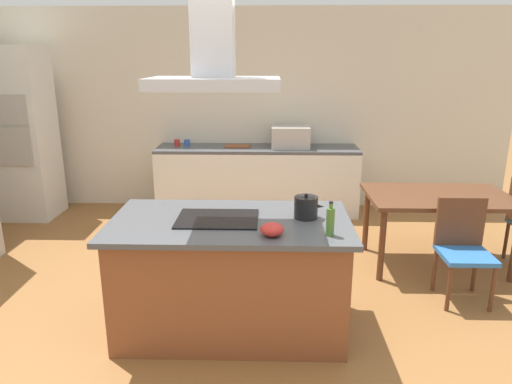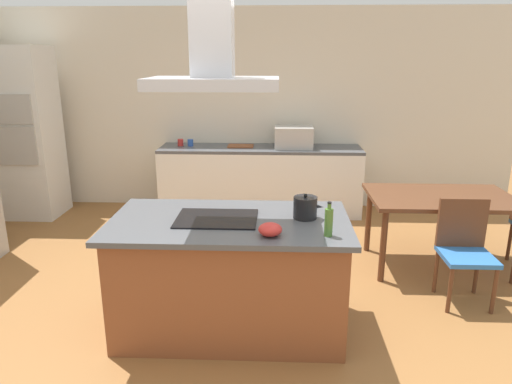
# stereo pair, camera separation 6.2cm
# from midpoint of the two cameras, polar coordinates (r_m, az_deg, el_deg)

# --- Properties ---
(ground) EXTENTS (16.00, 16.00, 0.00)m
(ground) POSITION_cam_midpoint_polar(r_m,az_deg,el_deg) (5.23, -2.01, -7.16)
(ground) COLOR #936033
(wall_back) EXTENTS (7.20, 0.10, 2.70)m
(wall_back) POSITION_cam_midpoint_polar(r_m,az_deg,el_deg) (6.59, -1.19, 9.88)
(wall_back) COLOR beige
(wall_back) RESTS_ON ground
(kitchen_island) EXTENTS (1.79, 0.99, 0.90)m
(kitchen_island) POSITION_cam_midpoint_polar(r_m,az_deg,el_deg) (3.69, -3.52, -9.92)
(kitchen_island) COLOR brown
(kitchen_island) RESTS_ON ground
(cooktop) EXTENTS (0.60, 0.44, 0.01)m
(cooktop) POSITION_cam_midpoint_polar(r_m,az_deg,el_deg) (3.52, -5.19, -3.25)
(cooktop) COLOR black
(cooktop) RESTS_ON kitchen_island
(tea_kettle) EXTENTS (0.23, 0.18, 0.19)m
(tea_kettle) POSITION_cam_midpoint_polar(r_m,az_deg,el_deg) (3.54, 5.58, -1.86)
(tea_kettle) COLOR black
(tea_kettle) RESTS_ON kitchen_island
(olive_oil_bottle) EXTENTS (0.06, 0.06, 0.24)m
(olive_oil_bottle) POSITION_cam_midpoint_polar(r_m,az_deg,el_deg) (3.21, 8.44, -3.52)
(olive_oil_bottle) COLOR #47722D
(olive_oil_bottle) RESTS_ON kitchen_island
(mixing_bowl) EXTENTS (0.16, 0.16, 0.09)m
(mixing_bowl) POSITION_cam_midpoint_polar(r_m,az_deg,el_deg) (3.19, 1.39, -4.55)
(mixing_bowl) COLOR red
(mixing_bowl) RESTS_ON kitchen_island
(back_counter) EXTENTS (2.68, 0.62, 0.90)m
(back_counter) POSITION_cam_midpoint_polar(r_m,az_deg,el_deg) (6.39, -0.13, 1.46)
(back_counter) COLOR silver
(back_counter) RESTS_ON ground
(countertop_microwave) EXTENTS (0.50, 0.38, 0.28)m
(countertop_microwave) POSITION_cam_midpoint_polar(r_m,az_deg,el_deg) (6.27, 3.91, 6.65)
(countertop_microwave) COLOR #B2AFAA
(countertop_microwave) RESTS_ON back_counter
(coffee_mug_red) EXTENTS (0.08, 0.08, 0.09)m
(coffee_mug_red) POSITION_cam_midpoint_polar(r_m,az_deg,el_deg) (6.48, -9.81, 5.91)
(coffee_mug_red) COLOR red
(coffee_mug_red) RESTS_ON back_counter
(coffee_mug_blue) EXTENTS (0.08, 0.08, 0.09)m
(coffee_mug_blue) POSITION_cam_midpoint_polar(r_m,az_deg,el_deg) (6.44, -8.63, 5.90)
(coffee_mug_blue) COLOR #2D56B2
(coffee_mug_blue) RESTS_ON back_counter
(cutting_board) EXTENTS (0.34, 0.24, 0.02)m
(cutting_board) POSITION_cam_midpoint_polar(r_m,az_deg,el_deg) (6.35, -2.55, 5.60)
(cutting_board) COLOR brown
(cutting_board) RESTS_ON back_counter
(wall_oven_stack) EXTENTS (0.70, 0.66, 2.20)m
(wall_oven_stack) POSITION_cam_midpoint_polar(r_m,az_deg,el_deg) (6.83, -26.72, 6.27)
(wall_oven_stack) COLOR silver
(wall_oven_stack) RESTS_ON ground
(dining_table) EXTENTS (1.40, 0.90, 0.75)m
(dining_table) POSITION_cam_midpoint_polar(r_m,az_deg,el_deg) (5.01, 20.88, -1.21)
(dining_table) COLOR #59331E
(dining_table) RESTS_ON ground
(chair_facing_island) EXTENTS (0.42, 0.42, 0.89)m
(chair_facing_island) POSITION_cam_midpoint_polar(r_m,az_deg,el_deg) (4.47, 23.38, -5.69)
(chair_facing_island) COLOR #2D6BB7
(chair_facing_island) RESTS_ON ground
(range_hood) EXTENTS (0.90, 0.55, 0.78)m
(range_hood) POSITION_cam_midpoint_polar(r_m,az_deg,el_deg) (3.32, -5.73, 16.60)
(range_hood) COLOR #ADADB2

